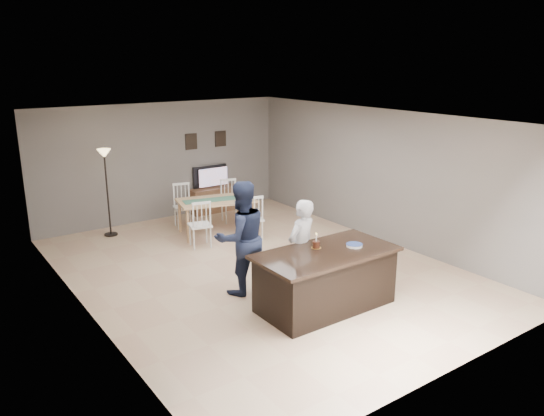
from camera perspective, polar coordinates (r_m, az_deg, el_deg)
floor at (r=9.57m, az=-1.42°, el=-6.64°), size 8.00×8.00×0.00m
room_shell at (r=9.06m, az=-1.49°, el=3.21°), size 8.00×8.00×8.00m
kitchen_island at (r=8.08m, az=5.77°, el=-7.61°), size 2.15×1.10×0.90m
tv_console at (r=13.13m, az=-6.27°, el=0.91°), size 1.20×0.40×0.60m
television at (r=13.06m, az=-6.49°, el=3.36°), size 0.91×0.12×0.53m
tv_screen_glow at (r=12.99m, az=-6.32°, el=3.33°), size 0.78×0.00×0.78m
picture_frames at (r=12.99m, az=-7.10°, el=7.26°), size 1.10×0.02×0.38m
doorway at (r=5.91m, az=-13.31°, el=-8.54°), size 0.00×2.10×2.65m
woman at (r=8.32m, az=3.17°, el=-4.35°), size 0.65×0.51×1.58m
man at (r=8.39m, az=-3.32°, el=-3.23°), size 0.96×0.78×1.84m
birthday_cake at (r=8.02m, az=4.77°, el=-3.92°), size 0.15×0.15×0.23m
plate_stack at (r=8.16m, az=8.85°, el=-3.97°), size 0.25×0.25×0.04m
dining_table at (r=11.39m, az=-6.01°, el=0.28°), size 1.89×2.10×0.98m
floor_lamp at (r=11.53m, az=-17.49°, el=4.02°), size 0.28×0.28×1.86m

